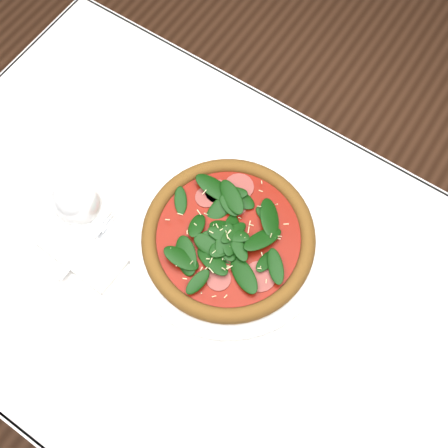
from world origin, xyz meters
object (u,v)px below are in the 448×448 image
Objects in this scene: wine_glass at (78,202)px; plate at (228,240)px; pizza at (228,236)px; napkin at (82,252)px.

plate is at bearing 29.24° from wine_glass.
pizza is 0.28m from napkin.
wine_glass is at bearing 95.44° from napkin.
wine_glass is (-0.22, -0.12, 0.13)m from plate.
plate is 1.90× the size of wine_glass.
pizza is 0.28m from wine_glass.
napkin is (0.00, -0.05, -0.13)m from wine_glass.
plate is at bearing 38.74° from napkin.
napkin is at bearing -141.26° from plate.
wine_glass is at bearing -150.76° from pizza.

